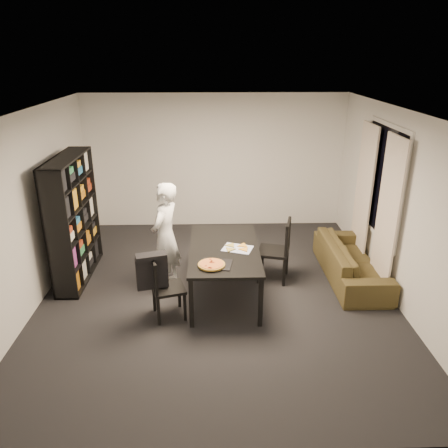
{
  "coord_description": "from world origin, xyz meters",
  "views": [
    {
      "loc": [
        -0.06,
        -5.59,
        3.3
      ],
      "look_at": [
        0.1,
        0.09,
        1.05
      ],
      "focal_mm": 35.0,
      "sensor_mm": 36.0,
      "label": 1
    }
  ],
  "objects_px": {
    "pepperoni_pizza": "(212,265)",
    "baking_tray": "(216,264)",
    "chair_right": "(280,246)",
    "dining_table": "(224,252)",
    "chair_left": "(162,284)",
    "bookshelf": "(73,219)",
    "sofa": "(351,261)",
    "person": "(165,236)"
  },
  "relations": [
    {
      "from": "pepperoni_pizza",
      "to": "baking_tray",
      "type": "bearing_deg",
      "value": 39.91
    },
    {
      "from": "chair_right",
      "to": "pepperoni_pizza",
      "type": "xyz_separation_m",
      "value": [
        -1.03,
        -0.97,
        0.2
      ]
    },
    {
      "from": "dining_table",
      "to": "chair_right",
      "type": "distance_m",
      "value": 0.95
    },
    {
      "from": "chair_right",
      "to": "baking_tray",
      "type": "bearing_deg",
      "value": -31.84
    },
    {
      "from": "chair_left",
      "to": "pepperoni_pizza",
      "type": "distance_m",
      "value": 0.7
    },
    {
      "from": "bookshelf",
      "to": "chair_right",
      "type": "bearing_deg",
      "value": -3.89
    },
    {
      "from": "baking_tray",
      "to": "bookshelf",
      "type": "bearing_deg",
      "value": 152.12
    },
    {
      "from": "bookshelf",
      "to": "pepperoni_pizza",
      "type": "relative_size",
      "value": 5.43
    },
    {
      "from": "pepperoni_pizza",
      "to": "sofa",
      "type": "bearing_deg",
      "value": 24.84
    },
    {
      "from": "person",
      "to": "baking_tray",
      "type": "height_order",
      "value": "person"
    },
    {
      "from": "chair_right",
      "to": "person",
      "type": "distance_m",
      "value": 1.73
    },
    {
      "from": "chair_left",
      "to": "pepperoni_pizza",
      "type": "bearing_deg",
      "value": -104.56
    },
    {
      "from": "chair_left",
      "to": "baking_tray",
      "type": "height_order",
      "value": "chair_left"
    },
    {
      "from": "bookshelf",
      "to": "pepperoni_pizza",
      "type": "height_order",
      "value": "bookshelf"
    },
    {
      "from": "baking_tray",
      "to": "dining_table",
      "type": "bearing_deg",
      "value": 77.02
    },
    {
      "from": "dining_table",
      "to": "chair_left",
      "type": "bearing_deg",
      "value": -144.73
    },
    {
      "from": "person",
      "to": "pepperoni_pizza",
      "type": "height_order",
      "value": "person"
    },
    {
      "from": "chair_left",
      "to": "person",
      "type": "height_order",
      "value": "person"
    },
    {
      "from": "dining_table",
      "to": "chair_left",
      "type": "xyz_separation_m",
      "value": [
        -0.82,
        -0.58,
        -0.17
      ]
    },
    {
      "from": "bookshelf",
      "to": "person",
      "type": "relative_size",
      "value": 1.18
    },
    {
      "from": "person",
      "to": "pepperoni_pizza",
      "type": "xyz_separation_m",
      "value": [
        0.67,
        -0.83,
        -0.05
      ]
    },
    {
      "from": "bookshelf",
      "to": "sofa",
      "type": "xyz_separation_m",
      "value": [
        4.24,
        -0.18,
        -0.67
      ]
    },
    {
      "from": "dining_table",
      "to": "chair_left",
      "type": "height_order",
      "value": "chair_left"
    },
    {
      "from": "chair_right",
      "to": "sofa",
      "type": "height_order",
      "value": "chair_right"
    },
    {
      "from": "bookshelf",
      "to": "dining_table",
      "type": "xyz_separation_m",
      "value": [
        2.26,
        -0.61,
        -0.29
      ]
    },
    {
      "from": "dining_table",
      "to": "pepperoni_pizza",
      "type": "relative_size",
      "value": 5.0
    },
    {
      "from": "dining_table",
      "to": "pepperoni_pizza",
      "type": "bearing_deg",
      "value": -107.49
    },
    {
      "from": "bookshelf",
      "to": "chair_left",
      "type": "bearing_deg",
      "value": -39.91
    },
    {
      "from": "chair_left",
      "to": "pepperoni_pizza",
      "type": "xyz_separation_m",
      "value": [
        0.65,
        0.02,
        0.26
      ]
    },
    {
      "from": "chair_left",
      "to": "chair_right",
      "type": "xyz_separation_m",
      "value": [
        1.68,
        0.99,
        0.06
      ]
    },
    {
      "from": "chair_right",
      "to": "pepperoni_pizza",
      "type": "distance_m",
      "value": 1.43
    },
    {
      "from": "sofa",
      "to": "chair_left",
      "type": "bearing_deg",
      "value": 109.92
    },
    {
      "from": "chair_left",
      "to": "baking_tray",
      "type": "bearing_deg",
      "value": -100.68
    },
    {
      "from": "dining_table",
      "to": "chair_right",
      "type": "bearing_deg",
      "value": 25.28
    },
    {
      "from": "person",
      "to": "baking_tray",
      "type": "xyz_separation_m",
      "value": [
        0.73,
        -0.78,
        -0.07
      ]
    },
    {
      "from": "pepperoni_pizza",
      "to": "dining_table",
      "type": "bearing_deg",
      "value": 72.51
    },
    {
      "from": "dining_table",
      "to": "chair_right",
      "type": "xyz_separation_m",
      "value": [
        0.85,
        0.4,
        -0.11
      ]
    },
    {
      "from": "chair_left",
      "to": "dining_table",
      "type": "bearing_deg",
      "value": -70.83
    },
    {
      "from": "chair_left",
      "to": "chair_right",
      "type": "distance_m",
      "value": 1.95
    },
    {
      "from": "dining_table",
      "to": "sofa",
      "type": "xyz_separation_m",
      "value": [
        1.98,
        0.43,
        -0.38
      ]
    },
    {
      "from": "person",
      "to": "sofa",
      "type": "height_order",
      "value": "person"
    },
    {
      "from": "pepperoni_pizza",
      "to": "chair_left",
      "type": "bearing_deg",
      "value": -178.47
    }
  ]
}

